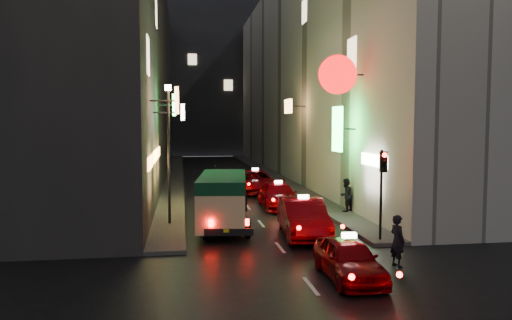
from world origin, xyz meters
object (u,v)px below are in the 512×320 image
minibus (223,195)px  taxi_near (349,255)px  pedestrian_crossing (397,237)px  traffic_light (383,175)px  lamp_post (169,144)px

minibus → taxi_near: bearing=-67.5°
taxi_near → pedestrian_crossing: (2.02, 1.07, 0.23)m
minibus → pedestrian_crossing: 8.32m
traffic_light → lamp_post: (-8.20, 4.53, 1.04)m
taxi_near → pedestrian_crossing: size_ratio=2.38×
pedestrian_crossing → minibus: bearing=23.6°
minibus → taxi_near: 8.24m
minibus → taxi_near: minibus is taller
minibus → traffic_light: 6.95m
pedestrian_crossing → lamp_post: (-7.50, 7.49, 2.76)m
taxi_near → traffic_light: traffic_light is taller
taxi_near → minibus: bearing=112.5°
minibus → lamp_post: lamp_post is taller
minibus → traffic_light: bearing=-31.1°
pedestrian_crossing → lamp_post: bearing=30.2°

